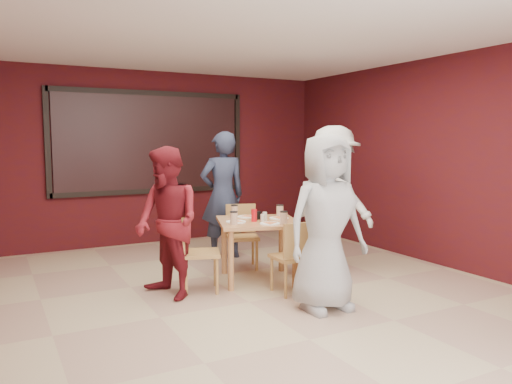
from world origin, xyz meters
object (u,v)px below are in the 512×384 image
chair_back (242,232)px  chair_right (318,232)px  diner_right (333,197)px  diner_back (223,195)px  diner_front (326,222)px  chair_front (295,253)px  dining_table (258,228)px  diner_left (167,223)px  chair_left (194,248)px

chair_back → chair_right: chair_right is taller
diner_right → diner_back: bearing=31.6°
chair_back → diner_back: diner_back is taller
diner_front → diner_back: size_ratio=0.97×
chair_back → chair_right: 1.02m
chair_front → dining_table: bearing=97.3°
diner_back → diner_right: diner_right is taller
dining_table → diner_front: 1.25m
diner_left → diner_front: bearing=34.0°
chair_back → diner_front: size_ratio=0.47×
diner_back → diner_right: (1.10, -1.12, 0.03)m
chair_right → chair_front: bearing=-140.3°
chair_left → chair_back: bearing=36.8°
chair_left → diner_left: 0.47m
chair_left → diner_front: size_ratio=0.49×
chair_left → diner_back: bearing=54.1°
chair_front → diner_left: diner_left is taller
chair_front → chair_left: (-0.92, 0.64, 0.03)m
diner_back → diner_left: bearing=51.3°
chair_front → chair_back: size_ratio=0.98×
dining_table → diner_right: size_ratio=0.63×
chair_front → chair_back: 1.35m
diner_right → chair_left: bearing=82.0°
chair_back → chair_left: 1.19m
chair_back → diner_front: diner_front is taller
dining_table → diner_front: (0.11, -1.22, 0.23)m
dining_table → chair_front: 0.71m
diner_front → diner_left: bearing=140.8°
diner_front → diner_right: (1.10, 1.36, 0.06)m
chair_front → chair_left: 1.12m
diner_front → diner_right: bearing=52.8°
diner_left → chair_right: bearing=76.4°
chair_back → diner_right: 1.30m
diner_left → diner_right: 2.39m
chair_back → diner_left: size_ratio=0.51×
diner_back → diner_left: diner_back is taller
diner_front → diner_right: size_ratio=0.94×
diner_front → diner_left: 1.68m
chair_front → diner_left: bearing=155.8°
chair_front → diner_front: 0.69m
diner_right → dining_table: bearing=83.4°
diner_left → chair_back: bearing=106.6°
chair_right → diner_back: size_ratio=0.51×
chair_left → diner_right: (2.05, 0.18, 0.45)m
chair_front → chair_left: size_ratio=0.94×
diner_front → diner_back: (-0.00, 2.48, 0.03)m
diner_back → diner_left: (-1.27, -1.37, -0.09)m
chair_left → diner_left: (-0.33, -0.08, 0.33)m
diner_left → diner_right: bearing=81.2°
dining_table → chair_left: size_ratio=1.36×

